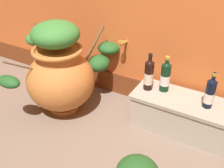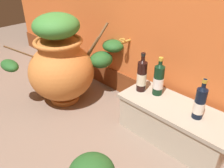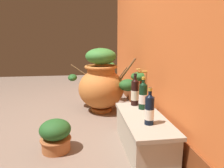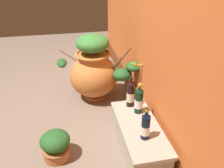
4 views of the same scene
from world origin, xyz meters
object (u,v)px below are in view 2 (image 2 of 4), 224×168
at_px(terracotta_urn, 62,63).
at_px(wine_bottle_right, 159,79).
at_px(wine_bottle_left, 142,75).
at_px(wine_bottle_middle, 200,102).

distance_m(terracotta_urn, wine_bottle_right, 0.89).
relative_size(terracotta_urn, wine_bottle_left, 3.06).
distance_m(wine_bottle_middle, wine_bottle_right, 0.37).
xyz_separation_m(wine_bottle_middle, wine_bottle_right, (-0.36, 0.06, 0.01)).
xyz_separation_m(terracotta_urn, wine_bottle_left, (0.71, 0.26, 0.05)).
bearing_deg(terracotta_urn, wine_bottle_left, 19.95).
relative_size(wine_bottle_left, wine_bottle_right, 1.04).
bearing_deg(wine_bottle_middle, wine_bottle_right, 171.17).
height_order(terracotta_urn, wine_bottle_right, terracotta_urn).
relative_size(wine_bottle_middle, wine_bottle_right, 0.95).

